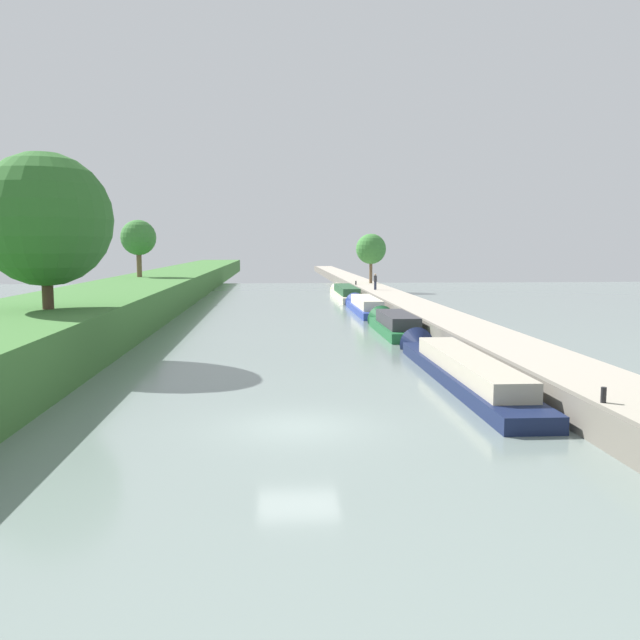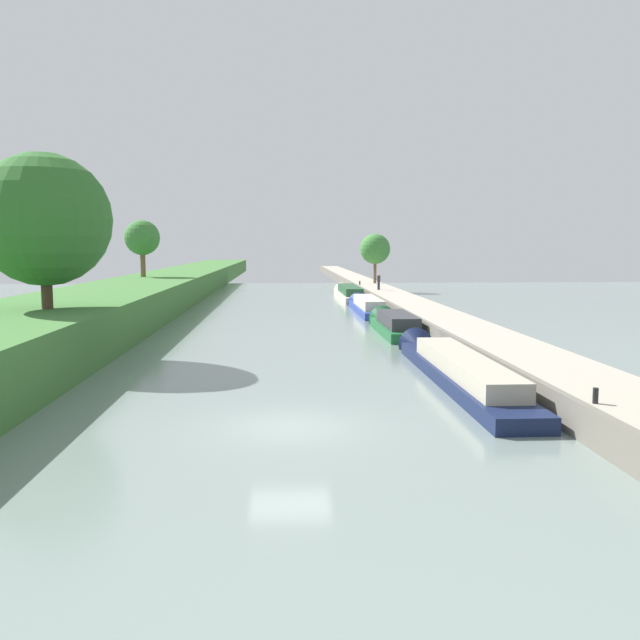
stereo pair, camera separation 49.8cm
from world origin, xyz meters
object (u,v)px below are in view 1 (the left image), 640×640
(narrowboat_navy, at_px, (458,367))
(mooring_bollard_far, at_px, (356,283))
(narrowboat_green, at_px, (393,324))
(person_walking, at_px, (375,281))
(narrowboat_cream, at_px, (345,293))
(mooring_bollard_near, at_px, (604,395))
(narrowboat_blue, at_px, (364,306))

(narrowboat_navy, relative_size, mooring_bollard_far, 36.77)
(narrowboat_green, height_order, mooring_bollard_far, mooring_bollard_far)
(narrowboat_navy, bearing_deg, person_walking, 86.21)
(narrowboat_green, relative_size, narrowboat_cream, 0.66)
(narrowboat_navy, height_order, person_walking, person_walking)
(narrowboat_green, xyz_separation_m, narrowboat_cream, (-0.21, 27.83, 0.05))
(narrowboat_green, relative_size, person_walking, 6.19)
(narrowboat_navy, distance_m, mooring_bollard_far, 50.18)
(mooring_bollard_near, bearing_deg, person_walking, 88.94)
(narrowboat_blue, distance_m, mooring_bollard_near, 37.31)
(narrowboat_cream, distance_m, mooring_bollard_far, 7.30)
(narrowboat_navy, height_order, mooring_bollard_far, mooring_bollard_far)
(person_walking, bearing_deg, mooring_bollard_far, 95.90)
(narrowboat_green, xyz_separation_m, narrowboat_blue, (-0.11, 13.23, 0.01))
(person_walking, distance_m, mooring_bollard_near, 49.93)
(mooring_bollard_far, bearing_deg, narrowboat_blue, -95.03)
(narrowboat_blue, relative_size, person_walking, 8.00)
(narrowboat_green, height_order, person_walking, person_walking)
(narrowboat_blue, relative_size, narrowboat_cream, 0.85)
(narrowboat_green, relative_size, mooring_bollard_far, 22.84)
(person_walking, relative_size, mooring_bollard_far, 3.69)
(narrowboat_green, bearing_deg, narrowboat_navy, -90.08)
(narrowboat_navy, bearing_deg, mooring_bollard_near, -78.23)
(mooring_bollard_near, height_order, mooring_bollard_far, same)
(narrowboat_navy, xyz_separation_m, narrowboat_green, (0.02, 15.32, 0.02))
(narrowboat_blue, height_order, mooring_bollard_near, mooring_bollard_near)
(narrowboat_navy, height_order, mooring_bollard_near, mooring_bollard_near)
(narrowboat_blue, height_order, person_walking, person_walking)
(narrowboat_cream, distance_m, person_walking, 3.75)
(mooring_bollard_far, bearing_deg, mooring_bollard_near, -90.00)
(narrowboat_navy, xyz_separation_m, narrowboat_blue, (-0.09, 28.56, 0.03))
(narrowboat_navy, height_order, narrowboat_blue, narrowboat_blue)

